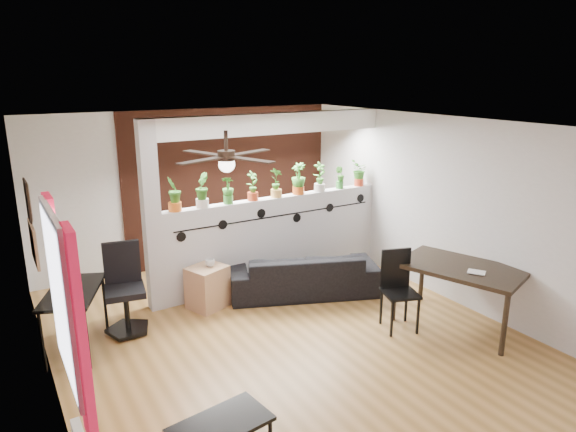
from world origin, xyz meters
The scene contains 29 objects.
room_shell centered at (0.00, 0.00, 1.30)m, with size 6.30×7.10×2.90m.
partition_wall centered at (0.80, 1.50, 0.68)m, with size 3.60×0.18×1.35m, color #BCBCC1.
ceiling_header centered at (0.80, 1.50, 2.45)m, with size 3.60×0.18×0.30m, color white.
pier_column centered at (-1.11, 1.50, 1.30)m, with size 0.22×0.20×2.60m, color #BCBCC1.
brick_panel centered at (0.80, 2.97, 1.30)m, with size 3.90×0.05×2.60m, color #A1462E.
vine_decal centered at (0.80, 1.40, 1.08)m, with size 3.31×0.01×0.30m.
window_assembly centered at (-2.56, -1.20, 1.51)m, with size 0.09×1.30×1.55m.
corkboard centered at (-2.58, 0.95, 1.35)m, with size 0.03×0.60×0.45m, color #8E6644.
framed_art centered at (-2.58, 0.90, 1.85)m, with size 0.03×0.34×0.44m.
ceiling_fan centered at (-0.80, -0.30, 2.31)m, with size 1.19×1.19×0.43m.
potted_plant_0 centered at (-0.78, 1.50, 1.60)m, with size 0.31×0.32×0.48m.
potted_plant_1 centered at (-0.39, 1.50, 1.61)m, with size 0.29×0.32×0.49m.
potted_plant_2 centered at (0.01, 1.50, 1.56)m, with size 0.25×0.24×0.39m.
potted_plant_3 centered at (0.41, 1.50, 1.58)m, with size 0.26×0.23×0.44m.
potted_plant_4 centered at (0.80, 1.50, 1.59)m, with size 0.28×0.30×0.46m.
potted_plant_5 centered at (1.20, 1.50, 1.61)m, with size 0.31×0.33×0.49m.
potted_plant_6 centered at (1.59, 1.50, 1.60)m, with size 0.26×0.21×0.47m.
potted_plant_7 centered at (1.99, 1.50, 1.54)m, with size 0.21×0.22×0.36m.
potted_plant_8 centered at (2.38, 1.50, 1.58)m, with size 0.28×0.28×0.43m.
sofa centered at (0.90, 0.88, 0.30)m, with size 2.05×0.81×0.60m, color black.
cube_shelf centered at (-0.50, 1.16, 0.30)m, with size 0.48×0.43×0.59m, color tan.
cup centered at (-0.45, 1.16, 0.64)m, with size 0.13×0.13×0.10m, color gray.
computer_desk centered at (-2.25, 0.89, 0.68)m, with size 0.90×1.16×0.75m.
monitor centered at (-2.25, 1.04, 0.85)m, with size 0.06×0.34×0.20m, color black.
office_chair centered at (-1.63, 1.05, 0.49)m, with size 0.58×0.58×1.12m.
dining_table centered at (2.07, -0.98, 0.72)m, with size 1.34×1.70×0.81m.
book centered at (1.97, -1.28, 0.82)m, with size 0.15×0.21×0.02m, color gray.
folding_chair centered at (1.37, -0.60, 0.60)m, with size 0.52×0.52×1.02m.
coffee_table centered at (-1.55, -1.68, 0.34)m, with size 0.88×0.57×0.38m.
Camera 1 is at (-2.92, -5.06, 3.15)m, focal length 32.00 mm.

